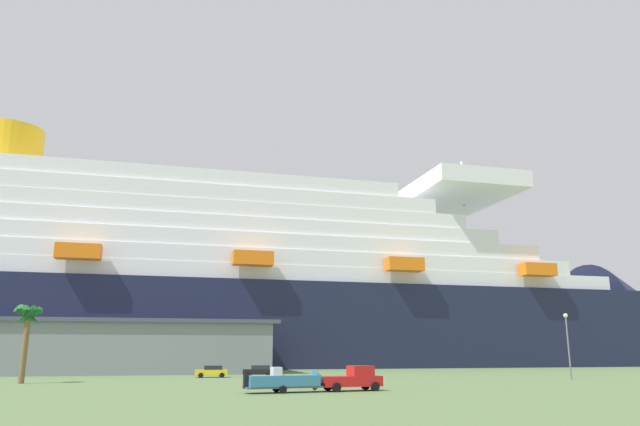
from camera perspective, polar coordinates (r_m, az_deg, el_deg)
name	(u,v)px	position (r m, az deg, el deg)	size (l,w,h in m)	color
ground_plane	(268,372)	(107.72, -5.02, -15.05)	(600.00, 600.00, 0.00)	#567042
cruise_ship	(169,289)	(135.52, -14.38, -7.15)	(277.95, 57.16, 59.70)	#191E38
terminal_building	(87,347)	(106.77, -21.62, -11.96)	(61.64, 28.11, 8.34)	slate
pickup_truck	(353,379)	(55.23, 3.21, -15.75)	(5.88, 3.12, 2.20)	red
small_boat_on_trailer	(291,381)	(53.05, -2.87, -15.94)	(8.59, 3.22, 2.15)	#595960
palm_tree	(28,322)	(75.16, -26.45, -9.39)	(3.13, 3.19, 8.63)	brown
street_lamp	(567,336)	(83.94, 22.84, -10.94)	(0.56, 0.56, 8.29)	slate
parked_car_white_van	(194,369)	(96.07, -12.14, -14.54)	(5.03, 2.71, 1.58)	white
parked_car_black_coupe	(259,371)	(85.49, -5.90, -14.95)	(4.54, 2.69, 1.58)	black
parked_car_yellow_taxi	(212,371)	(84.22, -10.45, -14.83)	(4.37, 2.32, 1.58)	yellow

